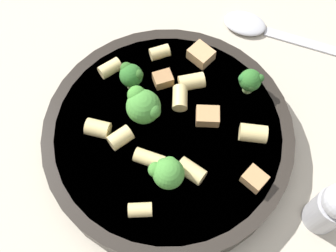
{
  "coord_description": "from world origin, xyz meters",
  "views": [
    {
      "loc": [
        -0.18,
        -0.02,
        0.41
      ],
      "look_at": [
        0.0,
        0.0,
        0.04
      ],
      "focal_mm": 45.0,
      "sensor_mm": 36.0,
      "label": 1
    }
  ],
  "objects_px": {
    "broccoli_floret_3": "(250,81)",
    "rigatoni_6": "(98,128)",
    "rigatoni_7": "(140,210)",
    "rigatoni_0": "(149,159)",
    "broccoli_floret_2": "(167,172)",
    "chicken_chunk_1": "(201,55)",
    "spoon": "(262,29)",
    "rigatoni_3": "(180,98)",
    "chicken_chunk_0": "(254,179)",
    "chicken_chunk_2": "(208,116)",
    "broccoli_floret_0": "(143,106)",
    "rigatoni_2": "(191,171)",
    "rigatoni_8": "(160,52)",
    "rigatoni_5": "(110,68)",
    "rigatoni_9": "(120,138)",
    "pepper_shaker": "(331,208)",
    "rigatoni_1": "(253,133)",
    "rigatoni_4": "(192,82)",
    "chicken_chunk_3": "(163,79)",
    "pasta_bowl": "(168,135)",
    "broccoli_floret_1": "(131,75)"
  },
  "relations": [
    {
      "from": "broccoli_floret_0",
      "to": "chicken_chunk_1",
      "type": "distance_m",
      "value": 0.09
    },
    {
      "from": "rigatoni_8",
      "to": "pepper_shaker",
      "type": "bearing_deg",
      "value": -132.41
    },
    {
      "from": "rigatoni_1",
      "to": "broccoli_floret_0",
      "type": "bearing_deg",
      "value": 83.25
    },
    {
      "from": "broccoli_floret_3",
      "to": "rigatoni_5",
      "type": "height_order",
      "value": "broccoli_floret_3"
    },
    {
      "from": "rigatoni_0",
      "to": "rigatoni_4",
      "type": "xyz_separation_m",
      "value": [
        0.09,
        -0.03,
        0.0
      ]
    },
    {
      "from": "rigatoni_0",
      "to": "chicken_chunk_3",
      "type": "relative_size",
      "value": 1.5
    },
    {
      "from": "rigatoni_7",
      "to": "spoon",
      "type": "relative_size",
      "value": 0.13
    },
    {
      "from": "rigatoni_8",
      "to": "rigatoni_0",
      "type": "bearing_deg",
      "value": -179.11
    },
    {
      "from": "rigatoni_9",
      "to": "rigatoni_5",
      "type": "bearing_deg",
      "value": 15.44
    },
    {
      "from": "rigatoni_2",
      "to": "spoon",
      "type": "xyz_separation_m",
      "value": [
        0.2,
        -0.07,
        -0.03
      ]
    },
    {
      "from": "broccoli_floret_0",
      "to": "spoon",
      "type": "height_order",
      "value": "broccoli_floret_0"
    },
    {
      "from": "rigatoni_7",
      "to": "chicken_chunk_2",
      "type": "bearing_deg",
      "value": -29.27
    },
    {
      "from": "pasta_bowl",
      "to": "spoon",
      "type": "distance_m",
      "value": 0.19
    },
    {
      "from": "chicken_chunk_1",
      "to": "broccoli_floret_1",
      "type": "bearing_deg",
      "value": 120.37
    },
    {
      "from": "rigatoni_8",
      "to": "rigatoni_5",
      "type": "bearing_deg",
      "value": 116.43
    },
    {
      "from": "broccoli_floret_3",
      "to": "chicken_chunk_3",
      "type": "height_order",
      "value": "broccoli_floret_3"
    },
    {
      "from": "rigatoni_7",
      "to": "spoon",
      "type": "bearing_deg",
      "value": -25.95
    },
    {
      "from": "chicken_chunk_1",
      "to": "chicken_chunk_2",
      "type": "bearing_deg",
      "value": -171.84
    },
    {
      "from": "rigatoni_5",
      "to": "chicken_chunk_1",
      "type": "height_order",
      "value": "same"
    },
    {
      "from": "broccoli_floret_2",
      "to": "rigatoni_6",
      "type": "height_order",
      "value": "broccoli_floret_2"
    },
    {
      "from": "broccoli_floret_1",
      "to": "broccoli_floret_2",
      "type": "relative_size",
      "value": 0.89
    },
    {
      "from": "rigatoni_3",
      "to": "rigatoni_6",
      "type": "distance_m",
      "value": 0.09
    },
    {
      "from": "pasta_bowl",
      "to": "chicken_chunk_2",
      "type": "bearing_deg",
      "value": -67.36
    },
    {
      "from": "chicken_chunk_0",
      "to": "chicken_chunk_2",
      "type": "relative_size",
      "value": 0.88
    },
    {
      "from": "pasta_bowl",
      "to": "rigatoni_0",
      "type": "xyz_separation_m",
      "value": [
        -0.03,
        0.01,
        0.02
      ]
    },
    {
      "from": "chicken_chunk_1",
      "to": "rigatoni_6",
      "type": "bearing_deg",
      "value": 135.39
    },
    {
      "from": "broccoli_floret_0",
      "to": "rigatoni_2",
      "type": "xyz_separation_m",
      "value": [
        -0.06,
        -0.05,
        -0.02
      ]
    },
    {
      "from": "broccoli_floret_2",
      "to": "chicken_chunk_1",
      "type": "relative_size",
      "value": 1.5
    },
    {
      "from": "pepper_shaker",
      "to": "spoon",
      "type": "relative_size",
      "value": 0.46
    },
    {
      "from": "broccoli_floret_2",
      "to": "chicken_chunk_2",
      "type": "relative_size",
      "value": 1.58
    },
    {
      "from": "broccoli_floret_3",
      "to": "rigatoni_9",
      "type": "height_order",
      "value": "broccoli_floret_3"
    },
    {
      "from": "rigatoni_3",
      "to": "chicken_chunk_0",
      "type": "relative_size",
      "value": 1.2
    },
    {
      "from": "broccoli_floret_3",
      "to": "rigatoni_6",
      "type": "height_order",
      "value": "broccoli_floret_3"
    },
    {
      "from": "chicken_chunk_3",
      "to": "broccoli_floret_2",
      "type": "bearing_deg",
      "value": -172.48
    },
    {
      "from": "broccoli_floret_3",
      "to": "rigatoni_3",
      "type": "xyz_separation_m",
      "value": [
        -0.02,
        0.07,
        -0.01
      ]
    },
    {
      "from": "rigatoni_2",
      "to": "rigatoni_3",
      "type": "relative_size",
      "value": 1.07
    },
    {
      "from": "rigatoni_6",
      "to": "chicken_chunk_2",
      "type": "distance_m",
      "value": 0.11
    },
    {
      "from": "pepper_shaker",
      "to": "chicken_chunk_1",
      "type": "bearing_deg",
      "value": 38.83
    },
    {
      "from": "pepper_shaker",
      "to": "broccoli_floret_2",
      "type": "bearing_deg",
      "value": 84.0
    },
    {
      "from": "rigatoni_3",
      "to": "rigatoni_2",
      "type": "bearing_deg",
      "value": -168.03
    },
    {
      "from": "chicken_chunk_3",
      "to": "pepper_shaker",
      "type": "xyz_separation_m",
      "value": [
        -0.12,
        -0.17,
        0.0
      ]
    },
    {
      "from": "rigatoni_8",
      "to": "chicken_chunk_0",
      "type": "bearing_deg",
      "value": -142.89
    },
    {
      "from": "broccoli_floret_3",
      "to": "rigatoni_9",
      "type": "bearing_deg",
      "value": 119.27
    },
    {
      "from": "broccoli_floret_2",
      "to": "rigatoni_7",
      "type": "distance_m",
      "value": 0.04
    },
    {
      "from": "rigatoni_7",
      "to": "rigatoni_0",
      "type": "bearing_deg",
      "value": -3.49
    },
    {
      "from": "chicken_chunk_3",
      "to": "chicken_chunk_2",
      "type": "bearing_deg",
      "value": -129.2
    },
    {
      "from": "rigatoni_0",
      "to": "rigatoni_5",
      "type": "xyz_separation_m",
      "value": [
        0.1,
        0.05,
        0.0
      ]
    },
    {
      "from": "rigatoni_1",
      "to": "chicken_chunk_1",
      "type": "xyz_separation_m",
      "value": [
        0.09,
        0.06,
        -0.0
      ]
    },
    {
      "from": "chicken_chunk_2",
      "to": "pepper_shaker",
      "type": "bearing_deg",
      "value": -125.78
    },
    {
      "from": "chicken_chunk_1",
      "to": "pepper_shaker",
      "type": "bearing_deg",
      "value": -141.17
    }
  ]
}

